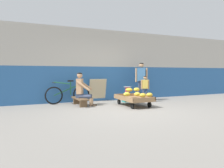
# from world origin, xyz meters

# --- Properties ---
(ground_plane) EXTENTS (80.00, 80.00, 0.00)m
(ground_plane) POSITION_xyz_m (0.00, 0.00, 0.00)
(ground_plane) COLOR gray
(back_wall) EXTENTS (16.00, 0.30, 2.86)m
(back_wall) POSITION_xyz_m (0.00, 2.62, 1.43)
(back_wall) COLOR #2D609E
(back_wall) RESTS_ON ground
(banana_cart) EXTENTS (0.88, 1.46, 0.36)m
(banana_cart) POSITION_xyz_m (0.61, 0.72, 0.24)
(banana_cart) COLOR #8E6B47
(banana_cart) RESTS_ON ground
(banana_pile) EXTENTS (0.83, 0.97, 0.26)m
(banana_pile) POSITION_xyz_m (0.61, 0.50, 0.47)
(banana_pile) COLOR gold
(banana_pile) RESTS_ON banana_cart
(low_bench) EXTENTS (0.33, 1.11, 0.27)m
(low_bench) POSITION_xyz_m (-1.04, 1.55, 0.20)
(low_bench) COLOR brown
(low_bench) RESTS_ON ground
(vendor_seated) EXTENTS (0.74, 0.64, 1.14)m
(vendor_seated) POSITION_xyz_m (-0.96, 1.50, 0.57)
(vendor_seated) COLOR tan
(vendor_seated) RESTS_ON ground
(plastic_crate) EXTENTS (0.36, 0.28, 0.30)m
(plastic_crate) POSITION_xyz_m (0.92, 1.72, 0.15)
(plastic_crate) COLOR #19847F
(plastic_crate) RESTS_ON ground
(weighing_scale) EXTENTS (0.30, 0.30, 0.29)m
(weighing_scale) POSITION_xyz_m (0.92, 1.72, 0.45)
(weighing_scale) COLOR #28282D
(weighing_scale) RESTS_ON plastic_crate
(bicycle_near_left) EXTENTS (1.66, 0.48, 0.86)m
(bicycle_near_left) POSITION_xyz_m (-1.31, 2.19, 0.35)
(bicycle_near_left) COLOR black
(bicycle_near_left) RESTS_ON ground
(sign_board) EXTENTS (0.70, 0.21, 0.89)m
(sign_board) POSITION_xyz_m (-0.06, 2.41, 0.44)
(sign_board) COLOR #C6B289
(sign_board) RESTS_ON ground
(customer_adult) EXTENTS (0.41, 0.35, 1.53)m
(customer_adult) POSITION_xyz_m (1.58, 1.77, 0.95)
(customer_adult) COLOR #38425B
(customer_adult) RESTS_ON ground
(customer_child) EXTENTS (0.30, 0.21, 1.01)m
(customer_child) POSITION_xyz_m (1.49, 1.36, 0.62)
(customer_child) COLOR #38425B
(customer_child) RESTS_ON ground
(shopping_bag) EXTENTS (0.18, 0.12, 0.24)m
(shopping_bag) POSITION_xyz_m (0.89, 1.18, 0.12)
(shopping_bag) COLOR silver
(shopping_bag) RESTS_ON ground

